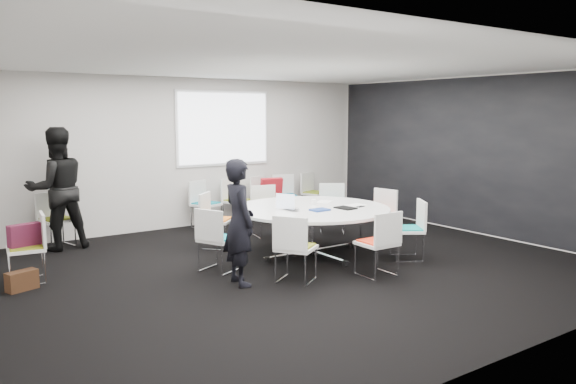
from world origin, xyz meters
TOP-DOWN VIEW (x-y plane):
  - room_shell at (0.09, 0.00)m, footprint 8.08×7.08m
  - conference_table at (0.64, 0.40)m, footprint 2.36×2.36m
  - projection_screen at (0.80, 3.46)m, footprint 1.90×0.03m
  - chair_ring_a at (2.06, 0.43)m, footprint 0.53×0.54m
  - chair_ring_b at (1.88, 1.42)m, footprint 0.63×0.63m
  - chair_ring_c at (0.77, 1.86)m, footprint 0.54×0.53m
  - chair_ring_d at (-0.35, 1.62)m, footprint 0.64×0.64m
  - chair_ring_e at (-0.96, 0.39)m, footprint 0.60×0.60m
  - chair_ring_f at (-0.39, -0.61)m, footprint 0.63×0.63m
  - chair_ring_g at (0.66, -1.02)m, footprint 0.47×0.46m
  - chair_ring_h at (1.64, -0.63)m, footprint 0.63×0.63m
  - chair_back_a at (0.22, 3.16)m, footprint 0.59×0.59m
  - chair_back_b at (0.90, 3.16)m, footprint 0.58×0.57m
  - chair_back_c at (1.56, 3.16)m, footprint 0.59×0.58m
  - chair_back_d at (2.05, 3.16)m, footprint 0.58×0.57m
  - chair_back_e at (2.81, 3.16)m, footprint 0.58×0.57m
  - chair_spare_left at (-3.19, 1.31)m, footprint 0.50×0.51m
  - chair_person_back at (-2.45, 3.12)m, footprint 0.56×0.55m
  - person_main at (-1.01, -0.28)m, footprint 0.44×0.62m
  - person_back at (-2.44, 2.95)m, footprint 0.98×0.79m
  - laptop at (0.27, 0.38)m, footprint 0.22×0.32m
  - laptop_lid at (0.17, 0.43)m, footprint 0.16×0.27m
  - notebook_black at (0.99, 0.02)m, footprint 0.25×0.32m
  - tablet_folio at (0.56, 0.10)m, footprint 0.26×0.20m
  - papers_right at (1.13, 0.72)m, footprint 0.37×0.34m
  - papers_front at (1.33, 0.18)m, footprint 0.32×0.23m
  - cup at (0.80, 0.56)m, footprint 0.08×0.08m
  - phone at (1.28, 0.02)m, footprint 0.15×0.10m
  - maroon_bag at (-3.21, 1.31)m, footprint 0.42×0.23m
  - brown_bag at (-3.32, 1.01)m, footprint 0.39×0.27m
  - red_jacket at (1.56, 2.94)m, footprint 0.46×0.24m

SIDE VIEW (x-z plane):
  - brown_bag at x=-3.32m, z-range 0.00..0.24m
  - chair_ring_a at x=2.06m, z-range -0.16..0.72m
  - chair_ring_b at x=1.88m, z-range -0.16..0.72m
  - chair_ring_c at x=0.77m, z-range -0.16..0.72m
  - chair_ring_d at x=-0.35m, z-range -0.16..0.72m
  - chair_ring_e at x=-0.96m, z-range -0.16..0.72m
  - chair_ring_f at x=-0.39m, z-range -0.16..0.72m
  - chair_ring_g at x=0.66m, z-range -0.16..0.72m
  - chair_ring_h at x=1.64m, z-range -0.16..0.72m
  - chair_back_a at x=0.22m, z-range -0.16..0.72m
  - chair_back_b at x=0.90m, z-range -0.16..0.72m
  - chair_back_c at x=1.56m, z-range -0.16..0.72m
  - chair_back_d at x=2.05m, z-range -0.16..0.72m
  - chair_back_e at x=2.81m, z-range -0.16..0.72m
  - chair_spare_left at x=-3.19m, z-range -0.16..0.72m
  - chair_person_back at x=-2.45m, z-range -0.16..0.72m
  - conference_table at x=0.64m, z-range 0.19..0.92m
  - maroon_bag at x=-3.21m, z-range 0.48..0.76m
  - red_jacket at x=1.56m, z-range 0.52..0.88m
  - papers_right at x=1.13m, z-range 0.73..0.73m
  - papers_front at x=1.33m, z-range 0.73..0.73m
  - phone at x=1.28m, z-range 0.73..0.74m
  - notebook_black at x=0.99m, z-range 0.73..0.75m
  - laptop at x=0.27m, z-range 0.73..0.75m
  - tablet_folio at x=0.56m, z-range 0.73..0.76m
  - cup at x=0.80m, z-range 0.73..0.82m
  - person_main at x=-1.01m, z-range 0.00..1.59m
  - laptop_lid at x=0.17m, z-range 0.75..0.97m
  - person_back at x=-2.44m, z-range 0.00..1.93m
  - room_shell at x=0.09m, z-range -0.04..2.84m
  - projection_screen at x=0.80m, z-range 1.17..2.53m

